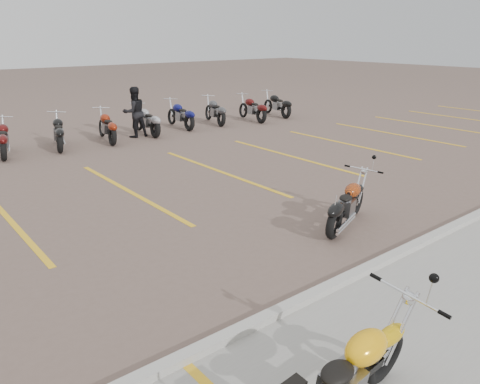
% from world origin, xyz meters
% --- Properties ---
extents(ground, '(100.00, 100.00, 0.00)m').
position_xyz_m(ground, '(0.00, 0.00, 0.00)').
color(ground, brown).
rests_on(ground, ground).
extents(curb, '(60.00, 0.18, 0.12)m').
position_xyz_m(curb, '(0.00, -2.00, 0.06)').
color(curb, '#ADAAA3').
rests_on(curb, ground).
extents(parking_stripes, '(38.00, 5.50, 0.01)m').
position_xyz_m(parking_stripes, '(0.00, 4.00, 0.00)').
color(parking_stripes, gold).
rests_on(parking_stripes, ground).
extents(flame_cruiser, '(1.87, 0.80, 0.81)m').
position_xyz_m(flame_cruiser, '(2.26, -0.58, 0.40)').
color(flame_cruiser, black).
rests_on(flame_cruiser, ground).
extents(person_b, '(0.88, 0.68, 1.80)m').
position_xyz_m(person_b, '(3.02, 9.60, 0.90)').
color(person_b, black).
rests_on(person_b, ground).
extents(bg_bike_row, '(20.77, 2.08, 1.10)m').
position_xyz_m(bg_bike_row, '(0.23, 9.81, 0.55)').
color(bg_bike_row, black).
rests_on(bg_bike_row, ground).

